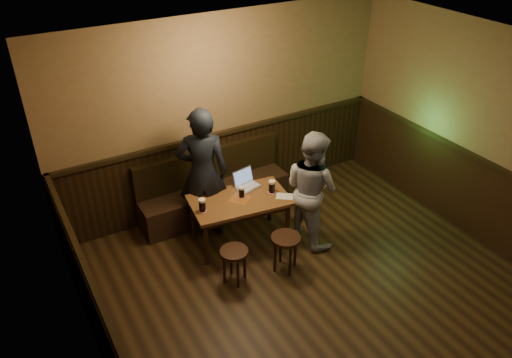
{
  "coord_description": "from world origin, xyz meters",
  "views": [
    {
      "loc": [
        -2.84,
        -2.79,
        4.25
      ],
      "look_at": [
        -0.16,
        1.85,
        0.97
      ],
      "focal_mm": 35.0,
      "sensor_mm": 36.0,
      "label": 1
    }
  ],
  "objects_px": {
    "pint_left": "(202,205)",
    "person_grey": "(311,188)",
    "stool_left": "(234,257)",
    "stool_right": "(286,243)",
    "bench": "(214,194)",
    "laptop": "(246,182)",
    "pub_table": "(240,205)",
    "pint_mid": "(242,192)",
    "pint_right": "(272,186)",
    "person_suit": "(203,173)"
  },
  "relations": [
    {
      "from": "pint_left",
      "to": "person_grey",
      "type": "bearing_deg",
      "value": -16.61
    },
    {
      "from": "stool_right",
      "to": "laptop",
      "type": "xyz_separation_m",
      "value": [
        0.01,
        1.01,
        0.34
      ]
    },
    {
      "from": "stool_left",
      "to": "stool_right",
      "type": "distance_m",
      "value": 0.66
    },
    {
      "from": "pint_mid",
      "to": "person_grey",
      "type": "xyz_separation_m",
      "value": [
        0.79,
        -0.44,
        0.05
      ]
    },
    {
      "from": "stool_right",
      "to": "person_suit",
      "type": "relative_size",
      "value": 0.27
    },
    {
      "from": "stool_left",
      "to": "pint_right",
      "type": "distance_m",
      "value": 1.12
    },
    {
      "from": "stool_right",
      "to": "pint_left",
      "type": "height_order",
      "value": "pint_left"
    },
    {
      "from": "person_suit",
      "to": "pub_table",
      "type": "bearing_deg",
      "value": 150.04
    },
    {
      "from": "pub_table",
      "to": "pint_mid",
      "type": "distance_m",
      "value": 0.17
    },
    {
      "from": "pint_left",
      "to": "person_suit",
      "type": "height_order",
      "value": "person_suit"
    },
    {
      "from": "laptop",
      "to": "person_suit",
      "type": "relative_size",
      "value": 0.2
    },
    {
      "from": "stool_left",
      "to": "person_grey",
      "type": "height_order",
      "value": "person_grey"
    },
    {
      "from": "laptop",
      "to": "stool_right",
      "type": "bearing_deg",
      "value": -102.09
    },
    {
      "from": "pub_table",
      "to": "laptop",
      "type": "distance_m",
      "value": 0.36
    },
    {
      "from": "stool_left",
      "to": "person_suit",
      "type": "bearing_deg",
      "value": 83.27
    },
    {
      "from": "stool_right",
      "to": "pint_right",
      "type": "xyz_separation_m",
      "value": [
        0.22,
        0.7,
        0.37
      ]
    },
    {
      "from": "person_grey",
      "to": "stool_left",
      "type": "bearing_deg",
      "value": 90.02
    },
    {
      "from": "pint_mid",
      "to": "laptop",
      "type": "relative_size",
      "value": 0.43
    },
    {
      "from": "laptop",
      "to": "person_grey",
      "type": "bearing_deg",
      "value": -58.68
    },
    {
      "from": "stool_right",
      "to": "pint_right",
      "type": "relative_size",
      "value": 2.81
    },
    {
      "from": "stool_right",
      "to": "pint_left",
      "type": "distance_m",
      "value": 1.13
    },
    {
      "from": "bench",
      "to": "pint_left",
      "type": "distance_m",
      "value": 1.06
    },
    {
      "from": "pint_right",
      "to": "person_grey",
      "type": "bearing_deg",
      "value": -41.48
    },
    {
      "from": "pint_left",
      "to": "stool_left",
      "type": "bearing_deg",
      "value": -81.25
    },
    {
      "from": "stool_left",
      "to": "pint_mid",
      "type": "xyz_separation_m",
      "value": [
        0.47,
        0.67,
        0.39
      ]
    },
    {
      "from": "pint_left",
      "to": "pint_right",
      "type": "xyz_separation_m",
      "value": [
        0.97,
        -0.06,
        -0.0
      ]
    },
    {
      "from": "pint_left",
      "to": "person_grey",
      "type": "distance_m",
      "value": 1.42
    },
    {
      "from": "pint_mid",
      "to": "pint_right",
      "type": "xyz_separation_m",
      "value": [
        0.4,
        -0.1,
        0.01
      ]
    },
    {
      "from": "bench",
      "to": "person_suit",
      "type": "relative_size",
      "value": 1.19
    },
    {
      "from": "stool_left",
      "to": "pint_right",
      "type": "bearing_deg",
      "value": 33.49
    },
    {
      "from": "laptop",
      "to": "person_suit",
      "type": "xyz_separation_m",
      "value": [
        -0.53,
        0.21,
        0.19
      ]
    },
    {
      "from": "pint_mid",
      "to": "laptop",
      "type": "bearing_deg",
      "value": 49.27
    },
    {
      "from": "pint_right",
      "to": "laptop",
      "type": "xyz_separation_m",
      "value": [
        -0.22,
        0.31,
        -0.03
      ]
    },
    {
      "from": "stool_right",
      "to": "pint_left",
      "type": "relative_size",
      "value": 2.79
    },
    {
      "from": "stool_left",
      "to": "person_grey",
      "type": "distance_m",
      "value": 1.35
    },
    {
      "from": "pub_table",
      "to": "person_suit",
      "type": "relative_size",
      "value": 0.73
    },
    {
      "from": "stool_left",
      "to": "pint_mid",
      "type": "relative_size",
      "value": 2.96
    },
    {
      "from": "stool_left",
      "to": "stool_right",
      "type": "relative_size",
      "value": 0.93
    },
    {
      "from": "pint_left",
      "to": "pint_mid",
      "type": "height_order",
      "value": "pint_left"
    },
    {
      "from": "person_suit",
      "to": "pint_left",
      "type": "bearing_deg",
      "value": 89.25
    },
    {
      "from": "stool_right",
      "to": "person_suit",
      "type": "bearing_deg",
      "value": 113.11
    },
    {
      "from": "laptop",
      "to": "person_suit",
      "type": "height_order",
      "value": "person_suit"
    },
    {
      "from": "person_grey",
      "to": "bench",
      "type": "bearing_deg",
      "value": 24.01
    },
    {
      "from": "bench",
      "to": "laptop",
      "type": "distance_m",
      "value": 0.74
    },
    {
      "from": "pub_table",
      "to": "person_grey",
      "type": "height_order",
      "value": "person_grey"
    },
    {
      "from": "pint_mid",
      "to": "person_grey",
      "type": "bearing_deg",
      "value": -29.16
    },
    {
      "from": "laptop",
      "to": "pint_right",
      "type": "bearing_deg",
      "value": -66.23
    },
    {
      "from": "stool_right",
      "to": "person_grey",
      "type": "height_order",
      "value": "person_grey"
    },
    {
      "from": "person_grey",
      "to": "pint_mid",
      "type": "bearing_deg",
      "value": 50.27
    },
    {
      "from": "pint_mid",
      "to": "person_suit",
      "type": "xyz_separation_m",
      "value": [
        -0.35,
        0.42,
        0.17
      ]
    }
  ]
}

